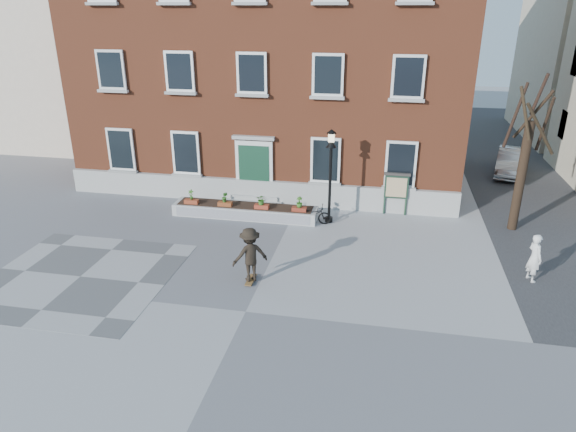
% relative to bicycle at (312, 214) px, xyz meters
% --- Properties ---
extents(ground, '(100.00, 100.00, 0.00)m').
position_rel_bicycle_xyz_m(ground, '(-0.93, -7.00, -0.41)').
color(ground, gray).
rests_on(ground, ground).
extents(checker_patch, '(6.00, 6.00, 0.01)m').
position_rel_bicycle_xyz_m(checker_patch, '(-6.93, -6.00, -0.41)').
color(checker_patch, '#505153').
rests_on(checker_patch, ground).
extents(distant_building, '(10.00, 12.00, 13.00)m').
position_rel_bicycle_xyz_m(distant_building, '(-18.93, 13.00, 6.09)').
color(distant_building, beige).
rests_on(distant_building, ground).
extents(bicycle, '(1.59, 0.62, 0.82)m').
position_rel_bicycle_xyz_m(bicycle, '(0.00, 0.00, 0.00)').
color(bicycle, black).
rests_on(bicycle, ground).
extents(parked_car, '(2.38, 4.42, 1.38)m').
position_rel_bicycle_xyz_m(parked_car, '(9.47, 8.73, 0.28)').
color(parked_car, silver).
rests_on(parked_car, ground).
extents(bystander, '(0.58, 0.70, 1.64)m').
position_rel_bicycle_xyz_m(bystander, '(7.80, -3.36, 0.41)').
color(bystander, silver).
rests_on(bystander, ground).
extents(brick_building, '(18.40, 10.85, 12.60)m').
position_rel_bicycle_xyz_m(brick_building, '(-2.93, 6.98, 5.89)').
color(brick_building, brown).
rests_on(brick_building, ground).
extents(planter_assembly, '(6.20, 1.12, 1.15)m').
position_rel_bicycle_xyz_m(planter_assembly, '(-2.92, 0.18, -0.10)').
color(planter_assembly, beige).
rests_on(planter_assembly, ground).
extents(bare_tree, '(1.83, 1.83, 6.16)m').
position_rel_bicycle_xyz_m(bare_tree, '(8.08, 1.01, 2.38)').
color(bare_tree, '#2F2015').
rests_on(bare_tree, ground).
extents(lamp_post, '(0.40, 0.40, 3.93)m').
position_rel_bicycle_xyz_m(lamp_post, '(0.67, 0.32, 2.13)').
color(lamp_post, black).
rests_on(lamp_post, ground).
extents(notice_board, '(1.10, 0.16, 1.87)m').
position_rel_bicycle_xyz_m(notice_board, '(3.37, 1.69, 0.85)').
color(notice_board, '#1A3425').
rests_on(notice_board, ground).
extents(skateboarder, '(1.36, 1.22, 1.90)m').
position_rel_bicycle_xyz_m(skateboarder, '(-1.24, -5.22, 0.57)').
color(skateboarder, brown).
rests_on(skateboarder, ground).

